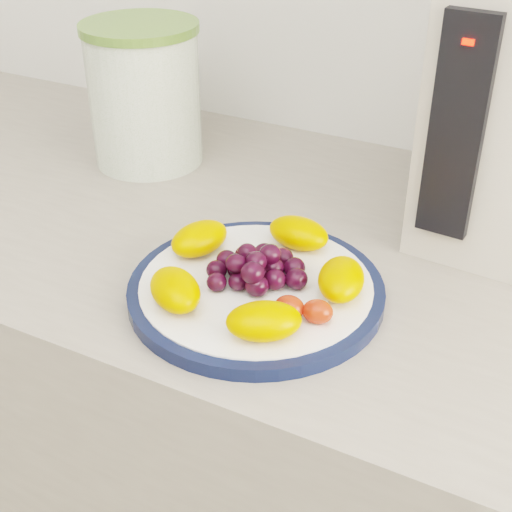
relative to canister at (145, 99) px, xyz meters
The scene contains 9 objects.
counter 0.65m from the canister, 15.20° to the right, with size 3.50×0.60×0.90m, color gray.
cabinet_face 0.67m from the canister, 15.20° to the right, with size 3.48×0.58×0.84m, color #967349.
plate_rim 0.39m from the canister, 38.47° to the right, with size 0.27×0.27×0.01m, color #0D1735.
plate_face 0.39m from the canister, 38.47° to the right, with size 0.24×0.24×0.02m, color white.
canister is the anchor object (origin of this frame).
canister_lid 0.10m from the canister, ahead, with size 0.16×0.16×0.01m, color #557833.
appliance_panel 0.46m from the canister, 11.14° to the right, with size 0.05×0.02×0.23m, color black.
appliance_led 0.48m from the canister, 12.37° to the right, with size 0.01×0.01×0.01m, color #FF0C05.
fruit_plate 0.38m from the canister, 38.30° to the right, with size 0.23×0.23×0.04m.
Camera 1 is at (0.23, 0.52, 1.33)m, focal length 50.00 mm.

